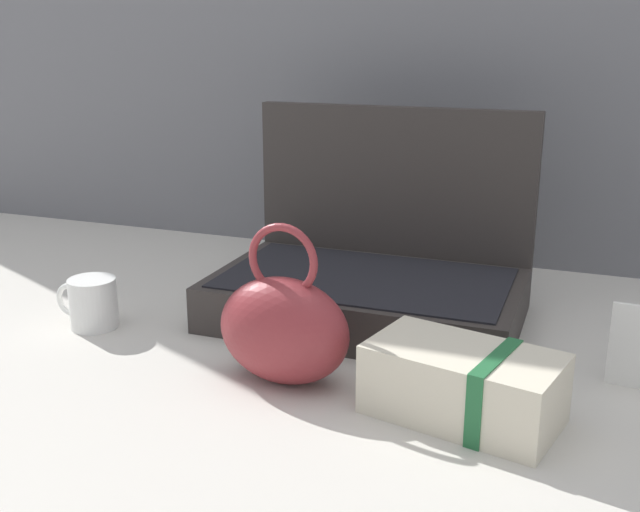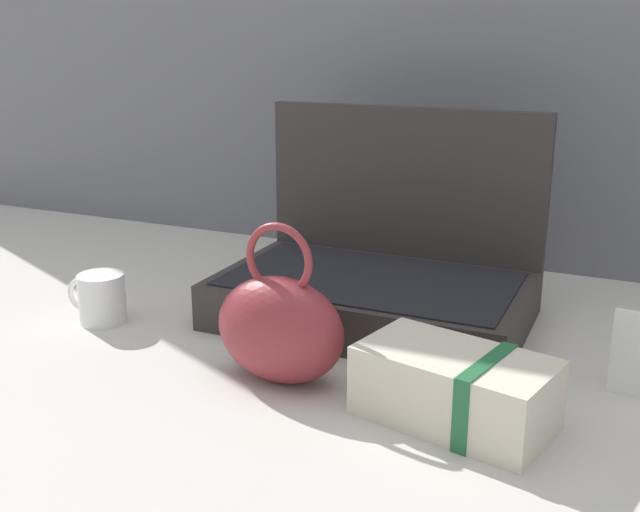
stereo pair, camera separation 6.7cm
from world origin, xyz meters
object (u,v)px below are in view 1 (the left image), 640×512
teal_pouch_handbag (284,328)px  coffee_mug (92,303)px  open_suitcase (373,273)px  cream_toiletry_bag (465,385)px

teal_pouch_handbag → coffee_mug: 0.39m
teal_pouch_handbag → coffee_mug: (-0.38, 0.08, -0.04)m
open_suitcase → coffee_mug: size_ratio=4.52×
teal_pouch_handbag → cream_toiletry_bag: size_ratio=0.88×
teal_pouch_handbag → cream_toiletry_bag: teal_pouch_handbag is taller
teal_pouch_handbag → coffee_mug: bearing=168.7°
teal_pouch_handbag → cream_toiletry_bag: 0.26m
coffee_mug → teal_pouch_handbag: bearing=-11.3°
open_suitcase → teal_pouch_handbag: (-0.04, -0.30, 0.01)m
cream_toiletry_bag → coffee_mug: cream_toiletry_bag is taller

